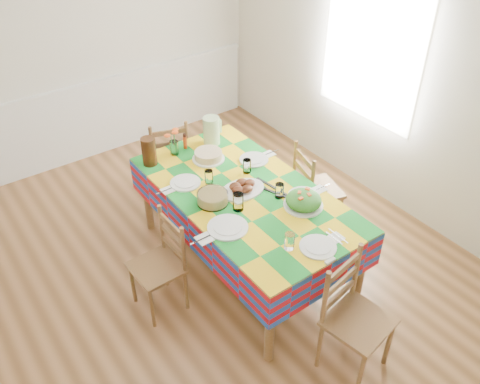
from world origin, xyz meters
The scene contains 23 objects.
room centered at (0.00, 0.00, 1.35)m, with size 4.58×5.08×2.78m.
wainscot centered at (0.00, 2.48, 0.49)m, with size 4.41×0.06×0.92m.
window_right centered at (2.23, 0.30, 1.50)m, with size 1.40×1.40×0.00m, color white.
dining_table centered at (0.46, -0.07, 0.71)m, with size 1.10×2.05×0.80m.
setting_near_head centered at (0.43, -0.88, 0.83)m, with size 0.44×0.29×0.13m.
setting_left_near centered at (0.14, -0.32, 0.83)m, with size 0.57×0.34×0.15m.
setting_left_far centered at (0.17, 0.27, 0.83)m, with size 0.48×0.28×0.13m.
setting_right_near centered at (0.75, -0.37, 0.83)m, with size 0.49×0.28×0.13m.
setting_right_far centered at (0.75, 0.22, 0.83)m, with size 0.49×0.28×0.13m.
meat_platter centered at (0.45, -0.05, 0.83)m, with size 0.39×0.28×0.08m.
salad_platter centered at (0.72, -0.50, 0.85)m, with size 0.32×0.32×0.13m.
pasta_bowl centered at (0.16, -0.04, 0.84)m, with size 0.25×0.25×0.09m.
cake centered at (0.48, 0.52, 0.84)m, with size 0.29×0.29×0.08m.
serving_utensils centered at (0.65, -0.16, 0.80)m, with size 0.16×0.37×0.01m.
flower_vase centered at (0.28, 0.78, 0.91)m, with size 0.16×0.13×0.26m.
hot_sauce centered at (0.42, 0.81, 0.88)m, with size 0.04×0.04×0.15m, color red.
green_pitcher centered at (0.67, 0.74, 0.93)m, with size 0.16×0.16×0.27m, color #B3D596.
tea_pitcher centered at (0.02, 0.76, 0.93)m, with size 0.13×0.13×0.26m, color #331B0B.
name_card centered at (0.45, -1.08, 0.81)m, with size 0.09×0.03×0.02m, color white.
chair_near centered at (0.45, -1.37, 0.48)m, with size 0.49×0.48×0.97m.
chair_far centered at (0.44, 1.22, 0.46)m, with size 0.51×0.50×0.92m.
chair_left centered at (-0.37, -0.07, 0.43)m, with size 0.37×0.39×0.87m.
chair_right centered at (1.28, -0.06, 0.45)m, with size 0.48×0.49×0.92m.
Camera 1 is at (-1.55, -2.79, 3.29)m, focal length 38.00 mm.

